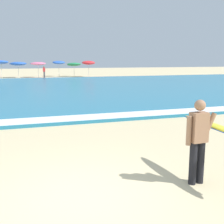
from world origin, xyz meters
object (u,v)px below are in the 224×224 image
at_px(beach_umbrella_5, 38,64).
at_px(beachgoer_near_row_left, 44,72).
at_px(surfer_with_board, 207,134).
at_px(beach_umbrella_3, 1,62).
at_px(beach_umbrella_7, 74,64).
at_px(beach_umbrella_4, 18,64).
at_px(beach_umbrella_8, 88,63).
at_px(beach_umbrella_6, 59,62).

height_order(beach_umbrella_5, beachgoer_near_row_left, beach_umbrella_5).
bearing_deg(surfer_with_board, beach_umbrella_5, 91.78).
bearing_deg(beachgoer_near_row_left, beach_umbrella_3, 173.32).
bearing_deg(beach_umbrella_7, surfer_with_board, -96.18).
relative_size(beach_umbrella_4, beach_umbrella_7, 1.08).
bearing_deg(beach_umbrella_8, beach_umbrella_7, 141.95).
bearing_deg(beach_umbrella_7, beach_umbrella_3, -177.12).
bearing_deg(beach_umbrella_6, surfer_with_board, -92.91).
distance_m(surfer_with_board, beachgoer_near_row_left, 36.38).
bearing_deg(beach_umbrella_6, beachgoer_near_row_left, -136.92).
bearing_deg(beach_umbrella_4, beach_umbrella_6, 13.36).
bearing_deg(beach_umbrella_3, surfer_with_board, -80.75).
xyz_separation_m(surfer_with_board, beach_umbrella_4, (-3.84, 37.21, 0.91)).
height_order(surfer_with_board, beach_umbrella_7, beach_umbrella_7).
height_order(beach_umbrella_7, beach_umbrella_8, beach_umbrella_8).
height_order(surfer_with_board, beach_umbrella_8, beach_umbrella_8).
distance_m(surfer_with_board, beach_umbrella_7, 37.77).
distance_m(beach_umbrella_6, beach_umbrella_8, 4.71).
xyz_separation_m(surfer_with_board, beachgoer_near_row_left, (-0.40, 36.38, -0.18)).
relative_size(surfer_with_board, beach_umbrella_3, 0.97).
height_order(surfer_with_board, beach_umbrella_3, beach_umbrella_3).
height_order(beach_umbrella_7, beachgoer_near_row_left, beach_umbrella_7).
bearing_deg(beach_umbrella_8, beach_umbrella_3, 175.40).
xyz_separation_m(beach_umbrella_7, beachgoer_near_row_left, (-4.46, -1.17, -0.96)).
xyz_separation_m(beach_umbrella_6, beach_umbrella_8, (3.98, -2.51, -0.02)).
relative_size(beach_umbrella_3, beach_umbrella_7, 1.16).
bearing_deg(beach_umbrella_3, beachgoer_near_row_left, -6.68).
distance_m(beach_umbrella_8, beachgoer_near_row_left, 6.46).
bearing_deg(beach_umbrella_4, beach_umbrella_3, -175.56).
xyz_separation_m(beach_umbrella_4, beach_umbrella_5, (2.69, -0.19, 0.01)).
bearing_deg(beach_umbrella_4, beach_umbrella_5, -4.07).
relative_size(surfer_with_board, beach_umbrella_7, 1.12).
height_order(beach_umbrella_5, beach_umbrella_7, beach_umbrella_5).
bearing_deg(beach_umbrella_4, beach_umbrella_8, -6.61).
xyz_separation_m(beach_umbrella_3, beach_umbrella_4, (2.19, 0.17, -0.22)).
height_order(surfer_with_board, beach_umbrella_5, beach_umbrella_5).
distance_m(beach_umbrella_5, beach_umbrella_6, 3.49).
height_order(beach_umbrella_5, beach_umbrella_8, beach_umbrella_8).
relative_size(beach_umbrella_8, beachgoer_near_row_left, 1.52).
height_order(beach_umbrella_3, beach_umbrella_5, beach_umbrella_3).
bearing_deg(surfer_with_board, beach_umbrella_8, 80.64).
xyz_separation_m(surfer_with_board, beach_umbrella_6, (1.96, 38.58, 1.05)).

